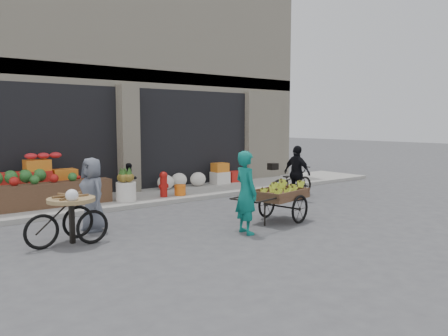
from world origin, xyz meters
TOP-DOWN VIEW (x-y plane):
  - ground at (0.00, 0.00)m, footprint 80.00×80.00m
  - sidewalk at (0.00, 4.10)m, footprint 18.00×2.20m
  - building at (0.00, 8.03)m, footprint 14.00×6.45m
  - fruit_display at (-2.48, 4.38)m, footprint 3.10×1.12m
  - pineapple_bin at (-0.75, 3.60)m, footprint 0.52×0.52m
  - fire_hydrant at (0.35, 3.55)m, footprint 0.22×0.22m
  - orange_bucket at (0.85, 3.50)m, footprint 0.32×0.32m
  - right_bay_goods at (2.61, 4.70)m, footprint 3.35×0.60m
  - seated_person at (-0.35, 4.20)m, footprint 0.51×0.43m
  - banana_cart at (1.08, -0.21)m, footprint 2.22×1.23m
  - vendor_woman at (-0.13, -0.54)m, footprint 0.46×0.64m
  - tricycle_cart at (-3.09, 0.83)m, footprint 1.45×0.93m
  - vendor_grey at (-2.44, 1.51)m, footprint 0.55×0.77m
  - bicycle at (3.61, 1.81)m, footprint 1.74×0.67m
  - cyclist at (3.41, 1.41)m, footprint 0.41×0.92m

SIDE VIEW (x-z plane):
  - ground at x=0.00m, z-range 0.00..0.00m
  - sidewalk at x=0.00m, z-range 0.00..0.12m
  - orange_bucket at x=0.85m, z-range 0.12..0.42m
  - pineapple_bin at x=-0.75m, z-range 0.12..0.62m
  - right_bay_goods at x=2.61m, z-range 0.06..0.76m
  - bicycle at x=3.61m, z-range 0.00..0.90m
  - fire_hydrant at x=0.35m, z-range 0.15..0.86m
  - tricycle_cart at x=-3.09m, z-range 0.09..1.04m
  - seated_person at x=-0.35m, z-range 0.12..1.05m
  - banana_cart at x=1.08m, z-range 0.20..1.08m
  - fruit_display at x=-2.48m, z-range 0.05..1.29m
  - vendor_grey at x=-2.44m, z-range 0.00..1.48m
  - cyclist at x=3.41m, z-range 0.00..1.54m
  - vendor_woman at x=-0.13m, z-range 0.00..1.63m
  - building at x=0.00m, z-range -0.13..6.87m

